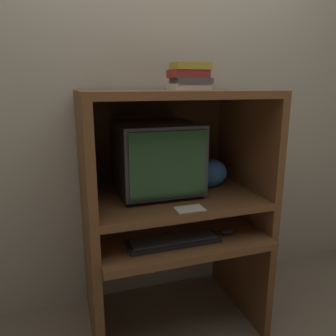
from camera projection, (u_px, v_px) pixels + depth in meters
name	position (u px, v px, depth m)	size (l,w,h in m)	color
wall_back	(152.00, 94.00, 1.99)	(6.00, 0.06, 2.60)	#B2A893
desk_base	(175.00, 266.00, 1.82)	(0.93, 0.70, 0.61)	brown
desk_monitor_shelf	(172.00, 200.00, 1.78)	(0.93, 0.64, 0.18)	brown
hutch_upper	(170.00, 125.00, 1.71)	(0.93, 0.64, 0.54)	brown
crt_monitor	(156.00, 157.00, 1.74)	(0.42, 0.43, 0.37)	#333338
keyboard	(174.00, 241.00, 1.59)	(0.46, 0.14, 0.03)	black
mouse	(226.00, 231.00, 1.69)	(0.07, 0.05, 0.03)	#28282B
snack_bag	(211.00, 173.00, 1.86)	(0.19, 0.14, 0.16)	#336BB7
book_stack	(189.00, 77.00, 1.74)	(0.21, 0.16, 0.14)	beige
paper_card	(190.00, 209.00, 1.53)	(0.14, 0.09, 0.00)	beige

